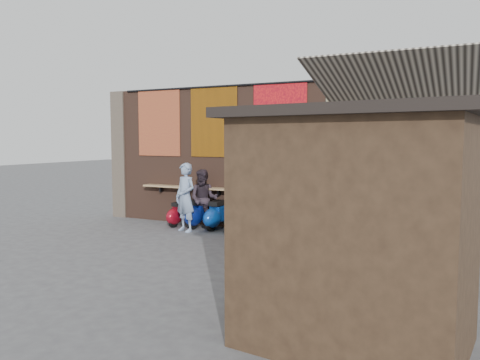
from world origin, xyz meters
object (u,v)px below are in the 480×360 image
at_px(shopper_navy, 331,221).
at_px(scooter_stool_9, 379,229).
at_px(scooter_stool_0, 178,214).
at_px(diner_right, 204,199).
at_px(scooter_stool_1, 198,214).
at_px(shopper_tan, 356,214).
at_px(scooter_stool_2, 216,215).
at_px(scooter_stool_3, 236,218).
at_px(market_stall, 355,233).
at_px(scooter_stool_4, 258,220).
at_px(shelf_box, 322,188).
at_px(scooter_stool_6, 302,224).
at_px(diner_left, 185,197).
at_px(scooter_stool_5, 279,220).
at_px(scooter_stool_8, 352,228).
at_px(shopper_grey, 437,241).
at_px(scooter_stool_7, 327,225).

bearing_deg(shopper_navy, scooter_stool_9, -139.54).
xyz_separation_m(scooter_stool_0, diner_right, (0.86, 0.00, 0.49)).
bearing_deg(scooter_stool_1, shopper_tan, -12.32).
distance_m(scooter_stool_2, scooter_stool_3, 0.62).
relative_size(scooter_stool_9, market_stall, 0.31).
bearing_deg(scooter_stool_9, scooter_stool_4, 178.85).
height_order(scooter_stool_0, diner_right, diner_right).
relative_size(shelf_box, scooter_stool_6, 0.82).
bearing_deg(scooter_stool_1, diner_left, -92.37).
bearing_deg(scooter_stool_5, diner_left, -167.48).
relative_size(scooter_stool_0, scooter_stool_5, 0.83).
distance_m(scooter_stool_8, shopper_grey, 3.54).
distance_m(shelf_box, scooter_stool_4, 1.89).
height_order(shelf_box, market_stall, market_stall).
height_order(scooter_stool_0, scooter_stool_5, scooter_stool_5).
relative_size(scooter_stool_1, shopper_navy, 0.45).
distance_m(scooter_stool_4, scooter_stool_7, 1.85).
distance_m(shelf_box, scooter_stool_1, 3.64).
bearing_deg(scooter_stool_1, market_stall, -44.62).
bearing_deg(scooter_stool_7, scooter_stool_5, -179.13).
bearing_deg(diner_left, scooter_stool_9, 23.93).
bearing_deg(shopper_navy, scooter_stool_1, -63.65).
distance_m(scooter_stool_6, diner_left, 3.22).
xyz_separation_m(scooter_stool_2, diner_right, (-0.37, -0.03, 0.43)).
bearing_deg(shopper_tan, scooter_stool_3, 146.19).
height_order(scooter_stool_2, scooter_stool_4, scooter_stool_2).
relative_size(scooter_stool_6, shopper_navy, 0.43).
bearing_deg(scooter_stool_8, diner_left, -173.20).
bearing_deg(scooter_stool_1, diner_right, -7.20).
xyz_separation_m(scooter_stool_0, market_stall, (6.28, -5.54, 1.03)).
relative_size(scooter_stool_2, scooter_stool_5, 0.95).
relative_size(scooter_stool_7, scooter_stool_8, 1.05).
distance_m(shelf_box, scooter_stool_0, 4.28).
relative_size(shelf_box, scooter_stool_9, 0.76).
relative_size(scooter_stool_2, scooter_stool_3, 1.11).
relative_size(scooter_stool_2, market_stall, 0.30).
bearing_deg(shopper_tan, market_stall, -95.43).
xyz_separation_m(scooter_stool_2, diner_left, (-0.62, -0.58, 0.54)).
bearing_deg(scooter_stool_1, scooter_stool_6, -0.66).
bearing_deg(scooter_stool_2, scooter_stool_3, -1.38).
relative_size(scooter_stool_1, scooter_stool_2, 0.99).
height_order(scooter_stool_0, scooter_stool_7, scooter_stool_7).
bearing_deg(shelf_box, scooter_stool_4, -170.64).
xyz_separation_m(scooter_stool_2, shopper_tan, (4.07, -1.02, 0.48)).
bearing_deg(scooter_stool_3, shopper_grey, -29.30).
bearing_deg(scooter_stool_6, scooter_stool_9, -0.79).
distance_m(scooter_stool_0, scooter_stool_2, 1.24).
xyz_separation_m(scooter_stool_1, scooter_stool_3, (1.22, -0.01, -0.03)).
bearing_deg(shelf_box, shopper_tan, -48.60).
relative_size(scooter_stool_6, scooter_stool_7, 0.95).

